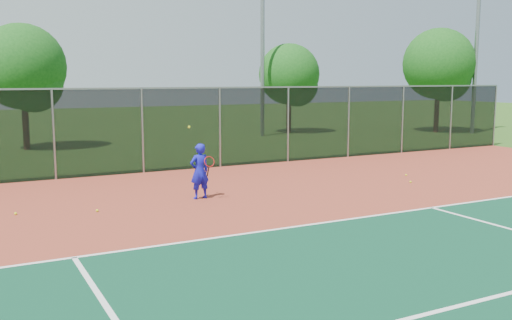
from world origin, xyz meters
The scene contains 13 objects.
ground centered at (0.00, 0.00, 0.00)m, with size 120.00×120.00×0.00m, color #285016.
court_apron centered at (0.00, 2.00, 0.01)m, with size 30.00×20.00×0.02m, color #9C3C27.
fence_back centered at (0.00, 12.00, 1.56)m, with size 30.00×0.06×3.03m.
tennis_player centered at (-2.89, 6.90, 0.80)m, with size 0.60×0.63×2.05m.
practice_ball_1 centered at (4.05, 6.01, 0.06)m, with size 0.07×0.07×0.07m, color #DCEC1B.
practice_ball_2 centered at (-5.80, 6.59, 0.06)m, with size 0.07×0.07×0.07m, color #DCEC1B.
practice_ball_5 centered at (-7.66, 7.18, 0.06)m, with size 0.07×0.07×0.07m, color #DCEC1B.
practice_ball_6 centered at (4.83, 7.08, 0.06)m, with size 0.07×0.07×0.07m, color #DCEC1B.
floodlight_n centered at (7.08, 21.81, 6.37)m, with size 0.90×0.40×11.21m.
floodlight_ne centered at (19.21, 17.11, 6.37)m, with size 0.90×0.40×11.21m.
tree_back_left centered at (-5.85, 21.25, 3.72)m, with size 4.04×4.04×5.93m.
tree_back_mid centered at (9.55, 22.69, 3.45)m, with size 3.75×3.75×5.50m.
tree_back_right centered at (18.02, 18.76, 4.06)m, with size 4.41×4.41×6.47m.
Camera 1 is at (-8.74, -7.71, 3.35)m, focal length 40.00 mm.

